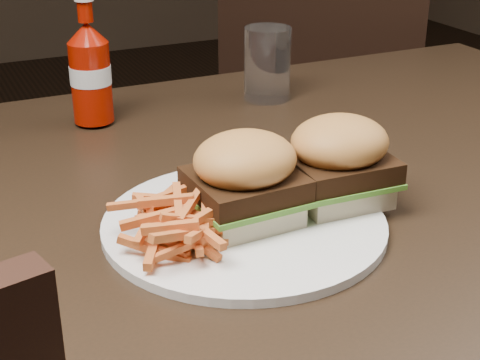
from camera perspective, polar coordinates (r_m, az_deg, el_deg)
name	(u,v)px	position (r m, az deg, el deg)	size (l,w,h in m)	color
dining_table	(289,181)	(0.90, 3.85, -0.10)	(1.20, 0.80, 0.04)	black
chair_far	(307,137)	(1.88, 5.24, 3.33)	(0.46, 0.46, 0.04)	black
plate	(244,224)	(0.75, 0.33, -3.42)	(0.29, 0.29, 0.01)	white
sandwich_half_a	(245,210)	(0.74, 0.38, -2.32)	(0.09, 0.09, 0.02)	beige
sandwich_half_b	(337,190)	(0.79, 7.53, -0.75)	(0.09, 0.09, 0.02)	beige
fries_pile	(184,218)	(0.70, -4.36, -2.97)	(0.10, 0.10, 0.04)	#CF4426
ketchup_bottle	(91,82)	(1.04, -11.47, 7.43)	(0.06, 0.06, 0.11)	#971103
tumbler	(267,64)	(1.13, 2.13, 9.00)	(0.07, 0.07, 0.11)	white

